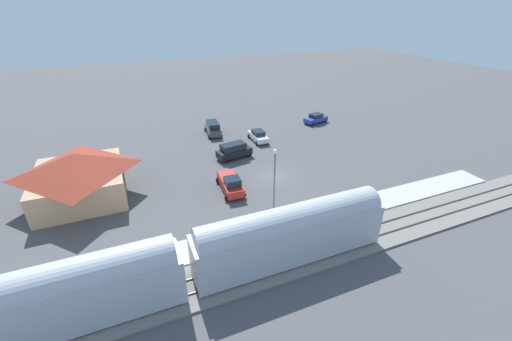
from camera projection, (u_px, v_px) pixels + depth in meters
name	position (u px, v px, depth m)	size (l,w,h in m)	color
ground_plane	(274.00, 176.00, 41.36)	(200.00, 200.00, 0.00)	#4C4C4F
railway_track	(340.00, 242.00, 29.86)	(4.80, 70.00, 0.30)	slate
platform	(317.00, 218.00, 33.11)	(3.20, 46.00, 0.30)	#B7B2A8
passenger_train	(187.00, 260.00, 23.80)	(2.93, 33.80, 4.98)	#ADB2BC
station_building	(78.00, 175.00, 35.79)	(10.77, 9.76, 5.32)	tan
pedestrian_on_platform	(325.00, 206.00, 32.95)	(0.36, 0.36, 1.71)	#333338
pedestrian_waiting_far	(290.00, 219.00, 31.03)	(0.36, 0.36, 1.71)	brown
suv_charcoal	(213.00, 128.00, 53.85)	(5.07, 2.77, 2.22)	#47494F
sedan_blue	(316.00, 118.00, 59.18)	(2.88, 4.81, 1.74)	#283D9E
sedan_white	(258.00, 136.00, 51.46)	(4.53, 2.33, 1.74)	white
pickup_red	(230.00, 183.00, 37.69)	(5.52, 2.75, 2.14)	red
suv_black	(234.00, 151.00, 45.64)	(2.82, 5.18, 2.22)	black
light_pole_near_platform	(275.00, 174.00, 32.15)	(0.44, 0.44, 7.22)	#515156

